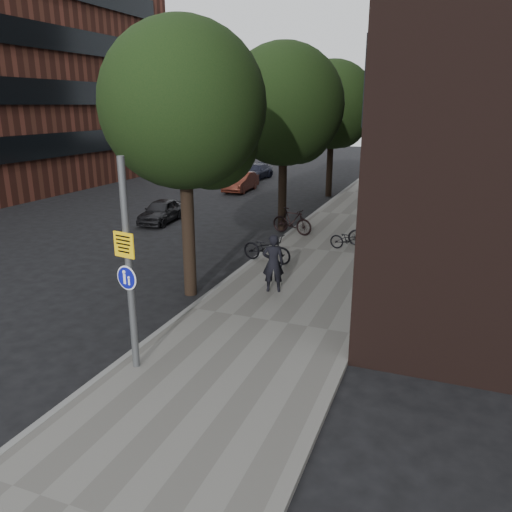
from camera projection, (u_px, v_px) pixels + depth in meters
The scene contains 15 objects.
ground at pixel (199, 390), 9.67m from camera, with size 120.00×120.00×0.00m, color black.
sidewalk at pixel (329, 252), 18.49m from camera, with size 4.50×60.00×0.12m, color #66635E.
curb_edge at pixel (272, 246), 19.26m from camera, with size 0.15×60.00×0.13m, color slate.
street_tree_near at pixel (188, 112), 13.19m from camera, with size 4.40×4.40×7.50m.
street_tree_mid at pixel (286, 109), 20.78m from camera, with size 5.00×5.00×7.80m.
street_tree_far at pixel (334, 108), 28.81m from camera, with size 5.00×5.00×7.80m.
signpost at pixel (129, 266), 9.70m from camera, with size 0.49×0.14×4.29m.
pedestrian at pixel (273, 263), 14.23m from camera, with size 0.62×0.41×1.70m, color black.
parked_bike_facade_near at pixel (350, 240), 18.39m from camera, with size 0.54×1.55×0.81m, color black.
parked_bike_facade_far at pixel (370, 234), 18.89m from camera, with size 0.46×1.63×0.98m, color black.
parked_bike_curb_near at pixel (267, 248), 17.03m from camera, with size 0.64×1.84×0.97m, color black.
parked_bike_curb_far at pixel (292, 221), 20.72m from camera, with size 0.51×1.82×1.09m, color black.
parked_car_near at pixel (161, 211), 23.31m from camera, with size 1.26×3.14×1.07m, color black.
parked_car_mid at pixel (241, 182), 31.71m from camera, with size 1.27×3.63×1.20m, color #592419.
parked_car_far at pixel (256, 172), 36.94m from camera, with size 1.51×3.72×1.08m, color black.
Camera 1 is at (4.08, -7.53, 5.31)m, focal length 35.00 mm.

